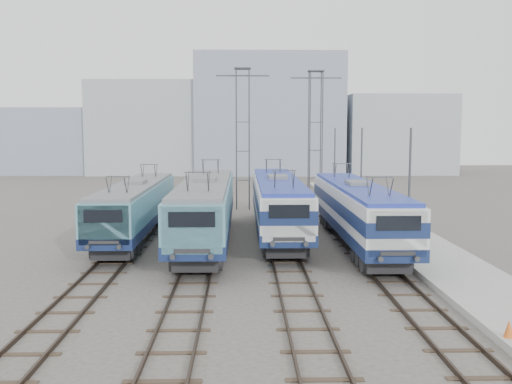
% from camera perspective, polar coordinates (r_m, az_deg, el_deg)
% --- Properties ---
extents(ground, '(160.00, 160.00, 0.00)m').
position_cam_1_polar(ground, '(27.96, -1.28, -8.04)').
color(ground, '#514C47').
extents(platform, '(4.00, 70.00, 0.30)m').
position_cam_1_polar(platform, '(37.17, 14.68, -4.39)').
color(platform, '#9E9E99').
rests_on(platform, ground).
extents(locomotive_far_left, '(2.72, 17.18, 3.23)m').
position_cam_1_polar(locomotive_far_left, '(36.64, -11.93, -1.31)').
color(locomotive_far_left, navy).
rests_on(locomotive_far_left, ground).
extents(locomotive_center_left, '(2.98, 18.82, 3.54)m').
position_cam_1_polar(locomotive_center_left, '(34.25, -5.07, -1.41)').
color(locomotive_center_left, navy).
rests_on(locomotive_center_left, ground).
extents(locomotive_center_right, '(2.90, 18.36, 3.45)m').
position_cam_1_polar(locomotive_center_right, '(36.84, 2.19, -0.83)').
color(locomotive_center_right, navy).
rests_on(locomotive_center_right, ground).
extents(locomotive_far_right, '(2.84, 17.98, 3.38)m').
position_cam_1_polar(locomotive_far_right, '(34.08, 10.12, -1.59)').
color(locomotive_far_right, navy).
rests_on(locomotive_far_right, ground).
extents(catenary_tower_west, '(4.50, 1.20, 12.00)m').
position_cam_1_polar(catenary_tower_west, '(49.08, -1.33, 6.01)').
color(catenary_tower_west, '#3F4247').
rests_on(catenary_tower_west, ground).
extents(catenary_tower_east, '(4.50, 1.20, 12.00)m').
position_cam_1_polar(catenary_tower_east, '(51.50, 5.96, 5.99)').
color(catenary_tower_east, '#3F4247').
rests_on(catenary_tower_east, ground).
extents(mast_front, '(0.12, 0.12, 7.00)m').
position_cam_1_polar(mast_front, '(30.53, 15.06, -0.35)').
color(mast_front, '#3F4247').
rests_on(mast_front, ground).
extents(mast_mid, '(0.12, 0.12, 7.00)m').
position_cam_1_polar(mast_mid, '(42.12, 10.47, 1.56)').
color(mast_mid, '#3F4247').
rests_on(mast_mid, ground).
extents(mast_rear, '(0.12, 0.12, 7.00)m').
position_cam_1_polar(mast_rear, '(53.89, 7.87, 2.64)').
color(mast_rear, '#3F4247').
rests_on(mast_rear, ground).
extents(safety_cone, '(0.32, 0.32, 0.58)m').
position_cam_1_polar(safety_cone, '(20.43, 23.96, -12.36)').
color(safety_cone, orange).
rests_on(safety_cone, platform).
extents(building_west, '(18.00, 12.00, 14.00)m').
position_cam_1_polar(building_west, '(90.17, -10.33, 6.31)').
color(building_west, '#9FA8B1').
rests_on(building_west, ground).
extents(building_center, '(22.00, 14.00, 18.00)m').
position_cam_1_polar(building_center, '(89.20, 1.25, 7.69)').
color(building_center, '#8891A6').
rests_on(building_center, ground).
extents(building_east, '(16.00, 12.00, 12.00)m').
position_cam_1_polar(building_east, '(92.27, 13.81, 5.61)').
color(building_east, '#9FA8B1').
rests_on(building_east, ground).
extents(building_far_west, '(14.00, 10.00, 10.00)m').
position_cam_1_polar(building_far_west, '(94.01, -20.02, 4.81)').
color(building_far_west, '#8891A6').
rests_on(building_far_west, ground).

